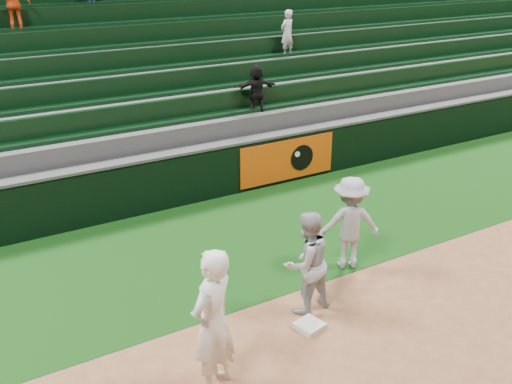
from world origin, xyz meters
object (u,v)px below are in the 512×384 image
Objects in this scene: first_base at (309,326)px; baserunner at (307,263)px; first_baseman at (212,322)px; base_coach at (350,223)px.

baserunner reaches higher than first_base.
first_baseman reaches higher than first_base.
first_baseman is 2.21m from baserunner.
baserunner is at bearing 51.64° from base_coach.
base_coach reaches higher than first_base.
baserunner is (2.03, 0.85, -0.17)m from first_baseman.
first_base is at bearing 164.04° from first_baseman.
base_coach is (3.44, 1.57, -0.15)m from first_baseman.
first_base is 0.22× the size of baserunner.
baserunner is at bearing 63.55° from first_base.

